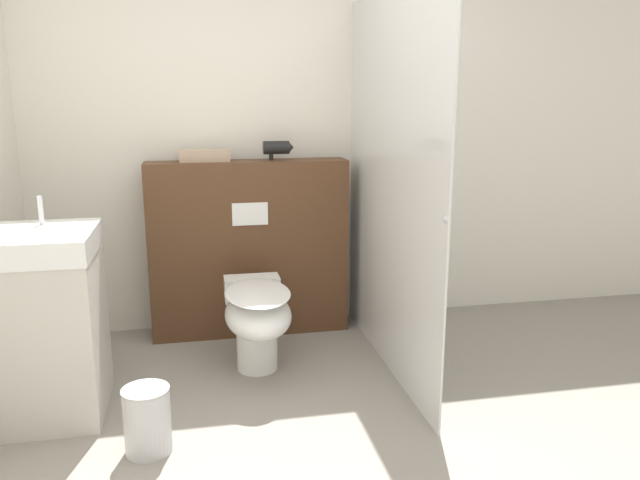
% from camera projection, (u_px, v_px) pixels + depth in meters
% --- Properties ---
extents(ground_plane, '(12.00, 12.00, 0.00)m').
position_uv_depth(ground_plane, '(338.00, 473.00, 2.57)').
color(ground_plane, gray).
extents(wall_back, '(8.00, 0.06, 2.50)m').
position_uv_depth(wall_back, '(274.00, 138.00, 4.09)').
color(wall_back, silver).
rests_on(wall_back, ground_plane).
extents(partition_panel, '(1.26, 0.24, 1.12)m').
position_uv_depth(partition_panel, '(249.00, 248.00, 4.01)').
color(partition_panel, '#51331E').
rests_on(partition_panel, ground_plane).
extents(shower_glass, '(0.04, 1.66, 2.10)m').
position_uv_depth(shower_glass, '(390.00, 184.00, 3.41)').
color(shower_glass, silver).
rests_on(shower_glass, ground_plane).
extents(toilet, '(0.36, 0.69, 0.50)m').
position_uv_depth(toilet, '(257.00, 317.00, 3.45)').
color(toilet, white).
rests_on(toilet, ground_plane).
extents(sink_vanity, '(0.52, 0.56, 1.05)m').
position_uv_depth(sink_vanity, '(45.00, 324.00, 2.97)').
color(sink_vanity, beige).
rests_on(sink_vanity, ground_plane).
extents(hair_drier, '(0.19, 0.08, 0.12)m').
position_uv_depth(hair_drier, '(278.00, 148.00, 3.91)').
color(hair_drier, black).
rests_on(hair_drier, partition_panel).
extents(folded_towel, '(0.31, 0.14, 0.07)m').
position_uv_depth(folded_towel, '(205.00, 156.00, 3.84)').
color(folded_towel, tan).
rests_on(folded_towel, partition_panel).
extents(waste_bin, '(0.21, 0.21, 0.30)m').
position_uv_depth(waste_bin, '(147.00, 420.00, 2.70)').
color(waste_bin, silver).
rests_on(waste_bin, ground_plane).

